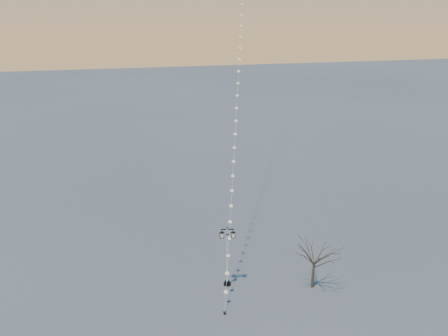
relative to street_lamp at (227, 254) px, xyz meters
name	(u,v)px	position (x,y,z in m)	size (l,w,h in m)	color
ground	(244,311)	(0.41, -3.64, -2.97)	(300.00, 300.00, 0.00)	#4E4E4E
street_lamp	(227,254)	(0.00, 0.00, 0.00)	(1.34, 0.65, 5.37)	black
bare_tree	(315,255)	(6.75, -1.93, 0.03)	(2.61, 2.61, 4.33)	#3C3222
kite_train	(240,37)	(5.47, 16.75, 15.79)	(13.70, 41.23, 37.72)	black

